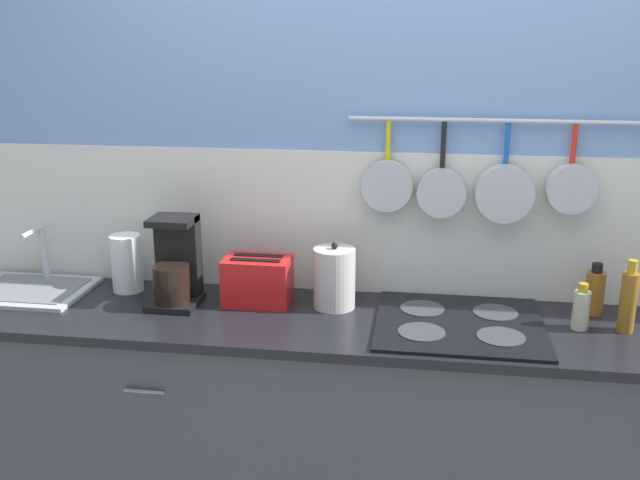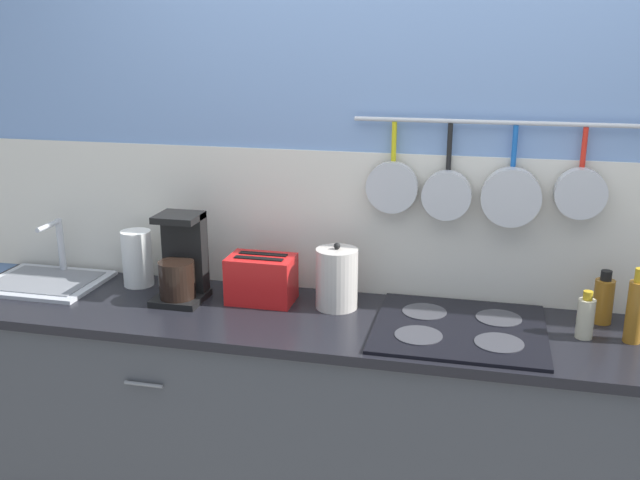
# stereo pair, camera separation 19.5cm
# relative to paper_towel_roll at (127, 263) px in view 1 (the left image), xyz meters

# --- Properties ---
(wall_back) EXTENTS (7.20, 0.15, 2.60)m
(wall_back) POSITION_rel_paper_towel_roll_xyz_m (1.07, 0.16, 0.28)
(wall_back) COLOR #7293C6
(wall_back) RESTS_ON ground_plane
(cabinet_base) EXTENTS (3.36, 0.54, 0.85)m
(cabinet_base) POSITION_rel_paper_towel_roll_xyz_m (1.07, -0.17, -0.57)
(cabinet_base) COLOR #3F4247
(cabinet_base) RESTS_ON ground_plane
(countertop) EXTENTS (3.40, 0.57, 0.03)m
(countertop) POSITION_rel_paper_towel_roll_xyz_m (1.07, -0.17, -0.13)
(countertop) COLOR black
(countertop) RESTS_ON cabinet_base
(sink_basin) EXTENTS (0.45, 0.36, 0.24)m
(sink_basin) POSITION_rel_paper_towel_roll_xyz_m (-0.37, -0.07, -0.09)
(sink_basin) COLOR #B7BABF
(sink_basin) RESTS_ON countertop
(paper_towel_roll) EXTENTS (0.12, 0.12, 0.22)m
(paper_towel_roll) POSITION_rel_paper_towel_roll_xyz_m (0.00, 0.00, 0.00)
(paper_towel_roll) COLOR white
(paper_towel_roll) RESTS_ON countertop
(coffee_maker) EXTENTS (0.18, 0.19, 0.33)m
(coffee_maker) POSITION_rel_paper_towel_roll_xyz_m (0.23, -0.10, 0.02)
(coffee_maker) COLOR black
(coffee_maker) RESTS_ON countertop
(toaster) EXTENTS (0.26, 0.16, 0.18)m
(toaster) POSITION_rel_paper_towel_roll_xyz_m (0.53, -0.06, -0.02)
(toaster) COLOR red
(toaster) RESTS_ON countertop
(kettle) EXTENTS (0.15, 0.15, 0.25)m
(kettle) POSITION_rel_paper_towel_roll_xyz_m (0.82, -0.05, 0.00)
(kettle) COLOR beige
(kettle) RESTS_ON countertop
(cooktop) EXTENTS (0.57, 0.53, 0.01)m
(cooktop) POSITION_rel_paper_towel_roll_xyz_m (1.27, -0.16, -0.10)
(cooktop) COLOR black
(cooktop) RESTS_ON countertop
(bottle_olive_oil) EXTENTS (0.06, 0.06, 0.16)m
(bottle_olive_oil) POSITION_rel_paper_towel_roll_xyz_m (1.67, -0.13, -0.04)
(bottle_olive_oil) COLOR #BFB799
(bottle_olive_oil) RESTS_ON countertop
(bottle_hot_sauce) EXTENTS (0.07, 0.07, 0.19)m
(bottle_hot_sauce) POSITION_rel_paper_towel_roll_xyz_m (1.74, 0.02, -0.03)
(bottle_hot_sauce) COLOR #8C5919
(bottle_hot_sauce) RESTS_ON countertop
(bottle_cooking_wine) EXTENTS (0.06, 0.06, 0.25)m
(bottle_cooking_wine) POSITION_rel_paper_towel_roll_xyz_m (1.82, -0.13, -0.00)
(bottle_cooking_wine) COLOR #8C5919
(bottle_cooking_wine) RESTS_ON countertop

